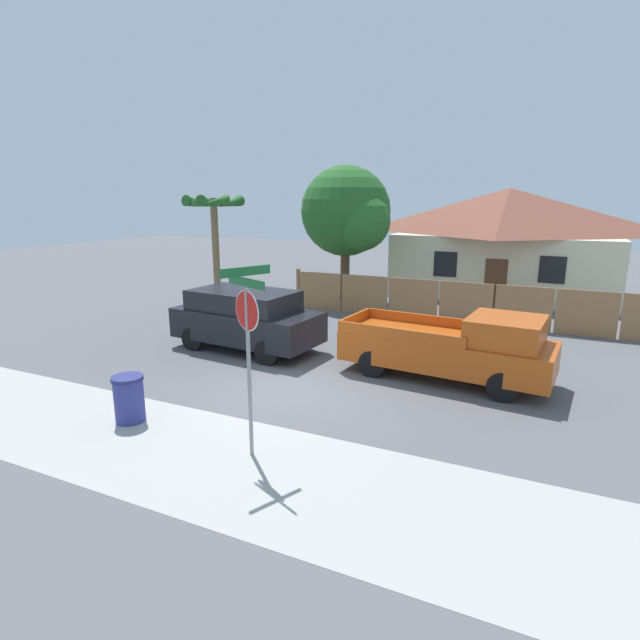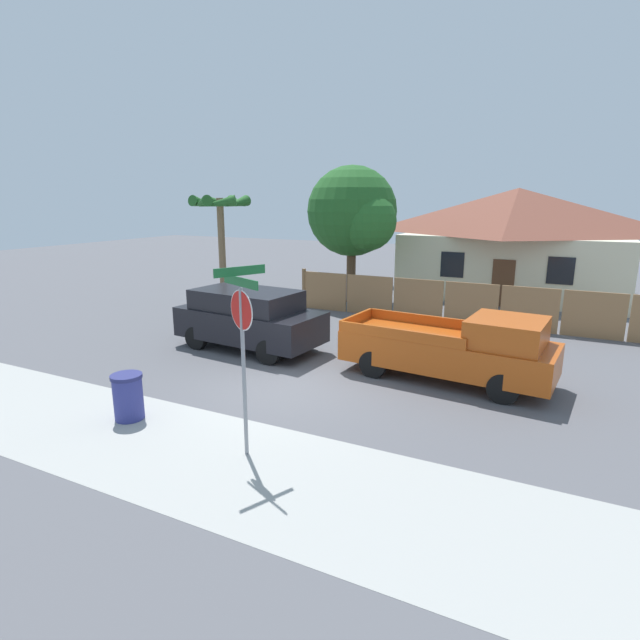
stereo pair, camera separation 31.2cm
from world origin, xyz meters
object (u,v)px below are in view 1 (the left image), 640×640
at_px(oak_tree, 349,214).
at_px(trash_bin, 129,399).
at_px(palm_tree, 214,213).
at_px(red_suv, 246,318).
at_px(house, 506,240).
at_px(orange_pickup, 454,347).
at_px(stop_sign, 248,330).

height_order(oak_tree, trash_bin, oak_tree).
bearing_deg(palm_tree, trash_bin, -63.19).
distance_m(palm_tree, red_suv, 6.81).
bearing_deg(house, trash_bin, -106.34).
relative_size(house, orange_pickup, 1.94).
relative_size(palm_tree, stop_sign, 1.37).
height_order(oak_tree, palm_tree, oak_tree).
distance_m(house, red_suv, 14.67).
relative_size(oak_tree, orange_pickup, 1.10).
height_order(house, palm_tree, house).
xyz_separation_m(stop_sign, trash_bin, (-3.02, 0.14, -1.82)).
distance_m(oak_tree, orange_pickup, 10.43).
height_order(stop_sign, trash_bin, stop_sign).
xyz_separation_m(red_suv, orange_pickup, (6.16, -0.02, -0.13)).
bearing_deg(trash_bin, red_suv, 96.62).
height_order(palm_tree, red_suv, palm_tree).
bearing_deg(red_suv, oak_tree, 94.63).
bearing_deg(oak_tree, orange_pickup, -52.66).
distance_m(house, stop_sign, 18.86).
distance_m(red_suv, stop_sign, 6.68).
relative_size(house, stop_sign, 3.06).
xyz_separation_m(palm_tree, stop_sign, (7.92, -9.83, -1.62)).
xyz_separation_m(palm_tree, orange_pickup, (10.45, -4.42, -3.09)).
height_order(house, red_suv, house).
relative_size(red_suv, stop_sign, 1.37).
bearing_deg(red_suv, trash_bin, -78.00).
bearing_deg(trash_bin, house, 73.66).
bearing_deg(trash_bin, palm_tree, 116.81).
relative_size(palm_tree, orange_pickup, 0.87).
bearing_deg(orange_pickup, red_suv, -174.85).
height_order(oak_tree, stop_sign, oak_tree).
xyz_separation_m(oak_tree, trash_bin, (0.51, -13.22, -3.37)).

